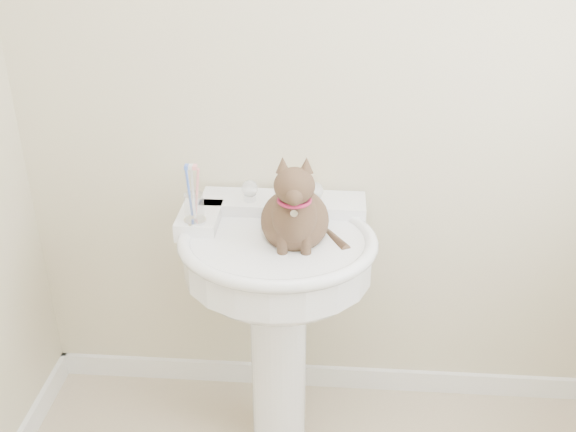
# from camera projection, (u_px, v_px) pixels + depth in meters

# --- Properties ---
(wall_back) EXTENTS (2.20, 0.00, 2.50)m
(wall_back) POSITION_uv_depth(u_px,v_px,m) (348.00, 76.00, 2.10)
(wall_back) COLOR beige
(wall_back) RESTS_ON ground
(baseboard_back) EXTENTS (2.20, 0.02, 0.09)m
(baseboard_back) POSITION_uv_depth(u_px,v_px,m) (335.00, 377.00, 2.65)
(baseboard_back) COLOR white
(baseboard_back) RESTS_ON floor
(pedestal_sink) EXTENTS (0.63, 0.61, 0.86)m
(pedestal_sink) POSITION_uv_depth(u_px,v_px,m) (277.00, 279.00, 2.12)
(pedestal_sink) COLOR white
(pedestal_sink) RESTS_ON floor
(faucet) EXTENTS (0.28, 0.12, 0.14)m
(faucet) POSITION_uv_depth(u_px,v_px,m) (282.00, 193.00, 2.15)
(faucet) COLOR silver
(faucet) RESTS_ON pedestal_sink
(soap_bar) EXTENTS (0.09, 0.06, 0.03)m
(soap_bar) POSITION_uv_depth(u_px,v_px,m) (299.00, 189.00, 2.24)
(soap_bar) COLOR gold
(soap_bar) RESTS_ON pedestal_sink
(toothbrush_cup) EXTENTS (0.07, 0.07, 0.19)m
(toothbrush_cup) POSITION_uv_depth(u_px,v_px,m) (194.00, 207.00, 2.05)
(toothbrush_cup) COLOR silver
(toothbrush_cup) RESTS_ON pedestal_sink
(cat) EXTENTS (0.23, 0.29, 0.42)m
(cat) POSITION_uv_depth(u_px,v_px,m) (295.00, 216.00, 2.00)
(cat) COLOR brown
(cat) RESTS_ON pedestal_sink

